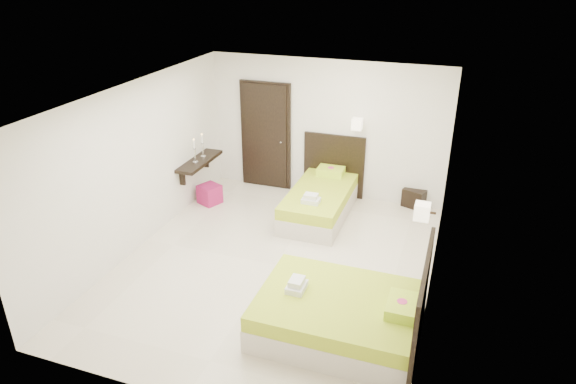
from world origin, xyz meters
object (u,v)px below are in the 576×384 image
(bed_single, at_px, (321,199))
(ottoman, at_px, (210,194))
(bed_double, at_px, (344,314))
(nightstand, at_px, (415,197))

(bed_single, distance_m, ottoman, 2.11)
(bed_single, xyz_separation_m, bed_double, (1.16, -3.02, -0.01))
(bed_single, bearing_deg, ottoman, -173.19)
(bed_single, relative_size, nightstand, 4.99)
(bed_single, xyz_separation_m, nightstand, (1.56, 0.90, -0.12))
(nightstand, bearing_deg, ottoman, -142.96)
(bed_double, height_order, nightstand, bed_double)
(bed_single, distance_m, bed_double, 3.23)
(bed_double, distance_m, nightstand, 3.94)
(bed_single, height_order, ottoman, bed_single)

